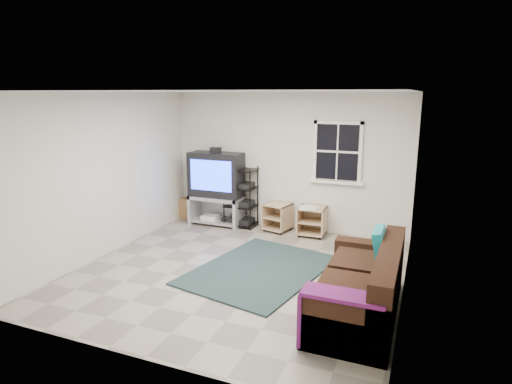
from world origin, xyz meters
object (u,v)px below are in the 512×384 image
at_px(side_table_left, 279,216).
at_px(side_table_right, 312,219).
at_px(tv_unit, 216,183).
at_px(av_rack, 241,201).
at_px(sofa, 362,289).

xyz_separation_m(side_table_left, side_table_right, (0.66, -0.03, 0.03)).
xyz_separation_m(tv_unit, side_table_left, (1.28, 0.08, -0.57)).
relative_size(av_rack, side_table_right, 2.12).
distance_m(tv_unit, side_table_left, 1.40).
bearing_deg(side_table_right, side_table_left, 177.50).
bearing_deg(sofa, av_rack, 135.84).
height_order(tv_unit, side_table_right, tv_unit).
distance_m(tv_unit, av_rack, 0.61).
bearing_deg(side_table_right, av_rack, 179.93).
bearing_deg(sofa, side_table_left, 126.09).
xyz_separation_m(tv_unit, sofa, (3.23, -2.60, -0.53)).
bearing_deg(tv_unit, av_rack, 5.63).
xyz_separation_m(side_table_left, sofa, (1.95, -2.68, 0.04)).
height_order(tv_unit, sofa, tv_unit).
height_order(side_table_right, sofa, sofa).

